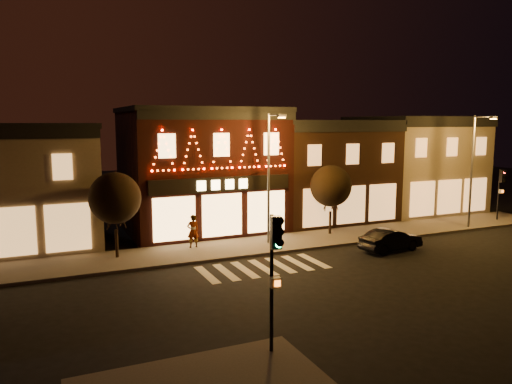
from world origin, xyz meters
TOP-DOWN VIEW (x-y plane):
  - ground at (0.00, 0.00)m, footprint 120.00×120.00m
  - sidewalk_far at (2.00, 8.00)m, footprint 44.00×4.00m
  - building_pulp at (0.00, 13.98)m, footprint 10.20×8.34m
  - building_right_a at (9.50, 13.99)m, footprint 9.20×8.28m
  - building_right_b at (18.50, 13.99)m, footprint 9.20×8.28m
  - traffic_signal_near at (-3.77, -4.97)m, footprint 0.35×0.46m
  - traffic_signal_far at (20.98, 7.48)m, footprint 0.33×0.43m
  - streetlamp_mid at (2.30, 7.91)m, footprint 0.49×1.76m
  - streetlamp_right at (16.97, 6.37)m, footprint 0.49×1.75m
  - tree_left at (-6.56, 8.50)m, footprint 2.75×2.75m
  - tree_right at (7.01, 8.71)m, footprint 2.67×2.67m
  - dark_sedan at (8.16, 4.05)m, footprint 4.00×1.78m
  - pedestrian at (-2.20, 8.86)m, footprint 0.70×0.46m

SIDE VIEW (x-z plane):
  - ground at x=0.00m, z-range 0.00..0.00m
  - sidewalk_far at x=2.00m, z-range 0.00..0.15m
  - dark_sedan at x=8.16m, z-range 0.00..1.27m
  - pedestrian at x=-2.20m, z-range 0.15..2.08m
  - traffic_signal_far at x=20.98m, z-range 0.95..4.72m
  - traffic_signal_near at x=-3.77m, z-range 1.05..5.46m
  - tree_right at x=7.01m, z-range 1.04..5.52m
  - tree_left at x=-6.56m, z-range 1.07..5.67m
  - building_right_a at x=9.50m, z-range 0.01..7.51m
  - building_right_b at x=18.50m, z-range 0.01..7.81m
  - building_pulp at x=0.00m, z-range 0.01..8.31m
  - streetlamp_right at x=16.97m, z-range 0.82..8.47m
  - streetlamp_mid at x=2.30m, z-range 0.82..8.53m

